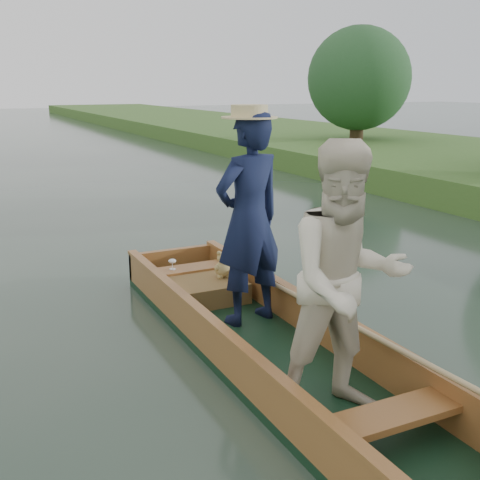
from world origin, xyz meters
name	(u,v)px	position (x,y,z in m)	size (l,w,h in m)	color
ground	(270,359)	(0.00, 0.00, 0.00)	(120.00, 120.00, 0.00)	#283D30
trees_far	(128,77)	(1.09, 7.96, 2.50)	(22.72, 12.33, 4.58)	#47331E
punt	(286,280)	(0.03, -0.19, 0.79)	(1.13, 5.09, 2.16)	black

